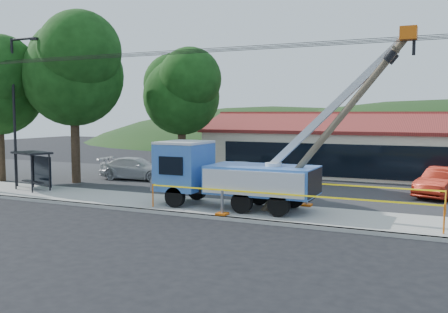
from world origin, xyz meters
The scene contains 16 objects.
ground centered at (0.00, 0.00, 0.00)m, with size 120.00×120.00×0.00m, color black.
curb centered at (0.00, 2.10, 0.07)m, with size 60.00×0.25×0.15m, color #ADABA2.
sidewalk centered at (0.00, 4.00, 0.07)m, with size 60.00×4.00×0.15m, color #ADABA2.
parking_lot centered at (0.00, 12.00, 0.05)m, with size 60.00×12.00×0.10m, color #28282B.
strip_mall centered at (4.00, 19.98, 1.88)m, with size 22.50×8.53×4.67m.
streetlight centered at (-13.78, 5.00, 5.30)m, with size 2.13×0.22×9.00m.
tree_west_near centered at (-12.00, 8.00, 7.52)m, with size 7.56×6.72×10.80m.
tree_lot centered at (-7.00, 13.00, 6.21)m, with size 6.30×5.60×8.94m.
hill_west centered at (-15.00, 55.00, 0.00)m, with size 78.40×56.00×28.00m, color #163312.
utility_truck centered at (0.62, 4.17, 1.77)m, with size 11.68×4.10×7.79m.
leaning_pole centered at (5.61, 4.08, 4.29)m, with size 6.23×1.66×7.71m.
bus_shelter centered at (-11.89, 4.40, 1.76)m, with size 2.61×2.03×2.22m.
caution_tape centered at (3.55, 4.52, 0.97)m, with size 12.64×3.77×1.09m.
car_silver centered at (-2.57, 12.24, 0.00)m, with size 1.71×4.26×1.45m, color #B6B9BE.
car_red centered at (9.68, 11.91, 0.00)m, with size 1.67×4.78×1.57m, color maroon.
car_white centered at (-9.33, 10.88, 0.00)m, with size 2.07×5.08×1.47m, color silver.
Camera 1 is at (10.01, -17.04, 4.58)m, focal length 40.00 mm.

